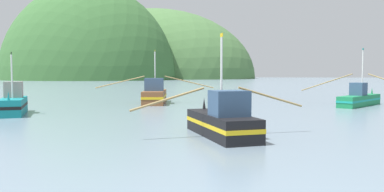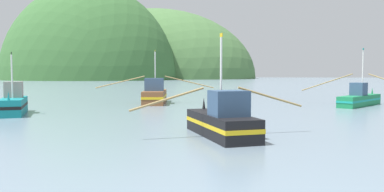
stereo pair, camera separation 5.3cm
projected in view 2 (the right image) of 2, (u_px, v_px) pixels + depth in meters
The scene contains 6 objects.
hill_mid_left at pixel (155, 78), 247.83m from camera, with size 129.42×103.54×88.54m, color #47703D.
hill_far_center at pixel (89, 80), 200.52m from camera, with size 91.57×73.25×98.68m, color #386633.
fishing_boat_brown at pixel (155, 95), 43.60m from camera, with size 13.37×8.25×6.13m.
fishing_boat_teal at pixel (13, 104), 31.99m from camera, with size 4.32×6.38×5.18m.
fishing_boat_green at pixel (360, 99), 40.08m from camera, with size 10.73×7.82×6.07m.
fishing_boat_black at pixel (222, 121), 20.72m from camera, with size 9.22×6.79×5.60m.
Camera 2 is at (-1.27, -5.82, 3.45)m, focal length 35.82 mm.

